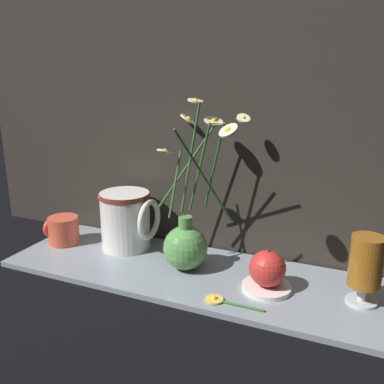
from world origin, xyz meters
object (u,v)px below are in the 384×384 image
object	(u,v)px
yellow_mug	(63,230)
ceramic_pitcher	(126,218)
vase_with_flowers	(186,240)
tea_glass	(366,264)
orange_fruit	(267,268)

from	to	relation	value
yellow_mug	ceramic_pitcher	distance (m)	0.18
vase_with_flowers	yellow_mug	world-z (taller)	vase_with_flowers
tea_glass	yellow_mug	bearing A→B (deg)	179.57
yellow_mug	tea_glass	size ratio (longest dim) A/B	0.64
vase_with_flowers	ceramic_pitcher	distance (m)	0.19
vase_with_flowers	orange_fruit	world-z (taller)	vase_with_flowers
ceramic_pitcher	orange_fruit	world-z (taller)	ceramic_pitcher
yellow_mug	orange_fruit	distance (m)	0.54
tea_glass	orange_fruit	distance (m)	0.19
vase_with_flowers	ceramic_pitcher	xyz separation A→B (m)	(-0.18, 0.05, 0.01)
orange_fruit	yellow_mug	bearing A→B (deg)	176.91
ceramic_pitcher	orange_fruit	size ratio (longest dim) A/B	1.87
tea_glass	orange_fruit	bearing A→B (deg)	-172.51
tea_glass	orange_fruit	xyz separation A→B (m)	(-0.18, -0.02, -0.03)
ceramic_pitcher	yellow_mug	bearing A→B (deg)	-165.91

